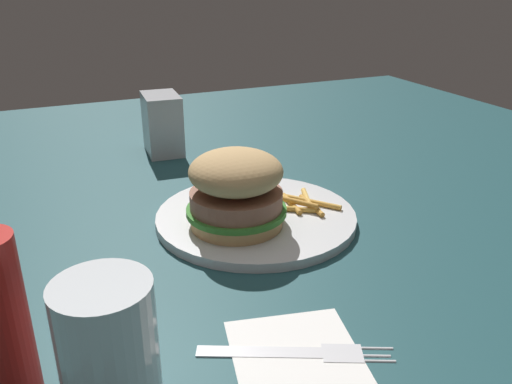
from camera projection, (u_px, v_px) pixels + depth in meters
name	position (u px, v px, depth m)	size (l,w,h in m)	color
ground_plane	(256.00, 232.00, 0.67)	(1.60, 1.60, 0.00)	#1E474C
plate	(256.00, 217.00, 0.70)	(0.26, 0.26, 0.01)	silver
sandwich	(236.00, 189.00, 0.65)	(0.12, 0.12, 0.10)	tan
fries_pile	(300.00, 204.00, 0.71)	(0.09, 0.10, 0.01)	gold
napkin	(295.00, 353.00, 0.46)	(0.11, 0.11, 0.00)	white
fork	(297.00, 350.00, 0.46)	(0.09, 0.16, 0.00)	silver
drink_glass	(110.00, 360.00, 0.38)	(0.07, 0.07, 0.11)	silver
napkin_dispenser	(162.00, 124.00, 0.94)	(0.09, 0.06, 0.11)	#B7BABF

